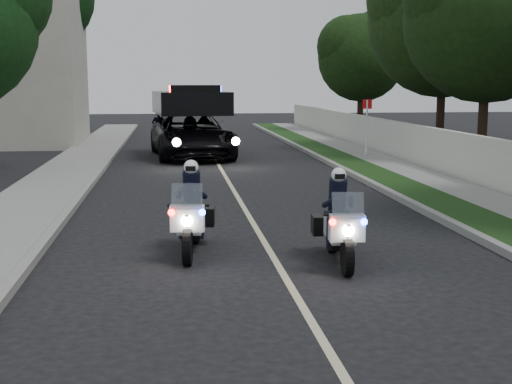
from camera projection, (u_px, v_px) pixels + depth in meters
ground at (307, 314)px, 9.08m from camera, size 120.00×120.00×0.00m
curb_right at (381, 188)px, 19.36m from camera, size 0.20×60.00×0.15m
grass_verge at (405, 188)px, 19.45m from camera, size 1.20×60.00×0.16m
sidewalk_right at (450, 187)px, 19.60m from camera, size 1.40×60.00×0.16m
property_wall at (484, 163)px, 19.62m from camera, size 0.22×60.00×1.50m
curb_left at (82, 194)px, 18.37m from camera, size 0.20×60.00×0.15m
sidewalk_left at (40, 195)px, 18.24m from camera, size 2.00×60.00×0.16m
lane_marking at (236, 194)px, 18.88m from camera, size 0.12×50.00×0.01m
police_moto_left at (192, 253)px, 12.33m from camera, size 0.89×2.02×1.66m
police_moto_right at (338, 263)px, 11.67m from camera, size 0.81×1.94×1.61m
police_suv at (192, 157)px, 28.13m from camera, size 3.57×6.67×3.12m
bicycle at (159, 152)px, 30.23m from camera, size 0.82×1.96×1.00m
cyclist at (159, 152)px, 30.23m from camera, size 0.63×0.44×1.66m
sign_post at (366, 159)px, 27.63m from camera, size 0.49×0.49×2.43m
tree_right_c at (481, 162)px, 26.38m from camera, size 7.66×7.66×10.39m
tree_right_d at (439, 152)px, 30.45m from camera, size 8.15×8.15×10.90m
tree_right_e at (360, 133)px, 41.95m from camera, size 5.94×5.94×8.69m
tree_left_far at (19, 142)px, 35.30m from camera, size 9.31×9.31×11.75m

